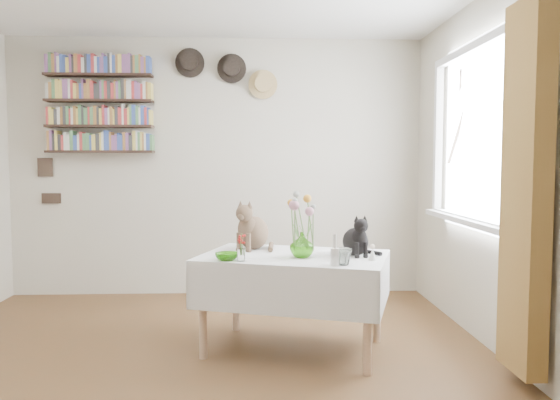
{
  "coord_description": "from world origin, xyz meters",
  "views": [
    {
      "loc": [
        0.37,
        -3.13,
        1.3
      ],
      "look_at": [
        0.54,
        0.47,
        1.05
      ],
      "focal_mm": 35.0,
      "sensor_mm": 36.0,
      "label": 1
    }
  ],
  "objects_px": {
    "dining_table": "(294,278)",
    "bookshelf_unit": "(100,105)",
    "tabby_cat": "(253,224)",
    "black_cat": "(355,234)",
    "flower_vase": "(302,245)"
  },
  "relations": [
    {
      "from": "bookshelf_unit",
      "to": "black_cat",
      "type": "bearing_deg",
      "value": -36.76
    },
    {
      "from": "bookshelf_unit",
      "to": "flower_vase",
      "type": "bearing_deg",
      "value": -43.42
    },
    {
      "from": "bookshelf_unit",
      "to": "dining_table",
      "type": "bearing_deg",
      "value": -42.47
    },
    {
      "from": "tabby_cat",
      "to": "flower_vase",
      "type": "xyz_separation_m",
      "value": [
        0.33,
        -0.39,
        -0.1
      ]
    },
    {
      "from": "dining_table",
      "to": "flower_vase",
      "type": "bearing_deg",
      "value": -64.45
    },
    {
      "from": "dining_table",
      "to": "tabby_cat",
      "type": "xyz_separation_m",
      "value": [
        -0.28,
        0.29,
        0.35
      ]
    },
    {
      "from": "tabby_cat",
      "to": "bookshelf_unit",
      "type": "distance_m",
      "value": 2.19
    },
    {
      "from": "tabby_cat",
      "to": "bookshelf_unit",
      "type": "relative_size",
      "value": 0.37
    },
    {
      "from": "dining_table",
      "to": "black_cat",
      "type": "height_order",
      "value": "black_cat"
    },
    {
      "from": "dining_table",
      "to": "bookshelf_unit",
      "type": "bearing_deg",
      "value": 137.53
    },
    {
      "from": "flower_vase",
      "to": "bookshelf_unit",
      "type": "height_order",
      "value": "bookshelf_unit"
    },
    {
      "from": "black_cat",
      "to": "tabby_cat",
      "type": "bearing_deg",
      "value": 146.59
    },
    {
      "from": "tabby_cat",
      "to": "black_cat",
      "type": "bearing_deg",
      "value": 4.5
    },
    {
      "from": "dining_table",
      "to": "bookshelf_unit",
      "type": "relative_size",
      "value": 1.43
    },
    {
      "from": "flower_vase",
      "to": "dining_table",
      "type": "bearing_deg",
      "value": 115.55
    }
  ]
}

